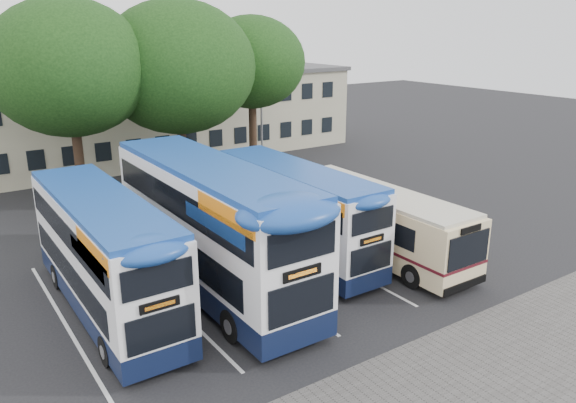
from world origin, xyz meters
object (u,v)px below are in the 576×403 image
at_px(bus_dd_mid, 210,221).
at_px(bus_dd_left, 104,250).
at_px(tree_left, 69,68).
at_px(bus_single, 375,218).
at_px(tree_right, 252,63).
at_px(lamp_post, 261,92).
at_px(bus_dd_right, 295,208).
at_px(tree_mid, 178,67).

bearing_deg(bus_dd_mid, bus_dd_left, 174.44).
relative_size(tree_left, bus_single, 1.13).
distance_m(tree_left, bus_dd_mid, 13.27).
height_order(tree_left, tree_right, tree_left).
bearing_deg(lamp_post, bus_dd_right, -116.70).
bearing_deg(bus_single, lamp_post, 75.15).
bearing_deg(tree_mid, bus_dd_mid, -109.58).
height_order(lamp_post, bus_single, lamp_post).
distance_m(lamp_post, bus_dd_left, 21.32).
bearing_deg(bus_single, bus_dd_right, 150.73).
bearing_deg(bus_dd_mid, tree_mid, 70.42).
bearing_deg(bus_dd_right, tree_mid, 89.50).
bearing_deg(bus_single, tree_mid, 102.27).
distance_m(tree_mid, bus_dd_right, 12.56).
bearing_deg(bus_dd_left, tree_left, 78.84).
height_order(bus_dd_left, bus_single, bus_dd_left).
distance_m(bus_dd_mid, bus_dd_right, 4.33).
relative_size(tree_right, bus_dd_left, 1.02).
xyz_separation_m(tree_mid, tree_right, (5.18, 0.76, 0.03)).
relative_size(tree_left, tree_mid, 1.00).
bearing_deg(tree_left, lamp_post, 11.92).
bearing_deg(bus_dd_mid, bus_dd_right, 9.48).
xyz_separation_m(tree_left, bus_dd_mid, (1.42, -12.31, -4.74)).
bearing_deg(tree_left, tree_mid, -0.87).
height_order(tree_right, bus_dd_mid, tree_right).
xyz_separation_m(bus_dd_left, bus_dd_mid, (3.78, -0.37, 0.37)).
xyz_separation_m(lamp_post, bus_dd_right, (-7.20, -14.32, -2.94)).
bearing_deg(tree_left, bus_dd_right, -63.96).
xyz_separation_m(bus_dd_mid, bus_dd_right, (4.25, 0.71, -0.47)).
bearing_deg(tree_left, bus_dd_left, -101.16).
relative_size(lamp_post, tree_mid, 0.84).
distance_m(lamp_post, bus_dd_mid, 19.05).
bearing_deg(tree_left, bus_single, -56.94).
distance_m(tree_mid, bus_single, 14.58).
xyz_separation_m(bus_dd_right, bus_single, (2.97, -1.66, -0.53)).
bearing_deg(tree_mid, lamp_post, 21.55).
xyz_separation_m(tree_mid, bus_dd_right, (-0.10, -11.51, -5.02)).
height_order(tree_left, bus_dd_right, tree_left).
distance_m(tree_mid, bus_dd_left, 15.19).
bearing_deg(tree_mid, bus_dd_left, -124.43).
relative_size(tree_right, bus_dd_mid, 0.88).
relative_size(tree_mid, bus_single, 1.13).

